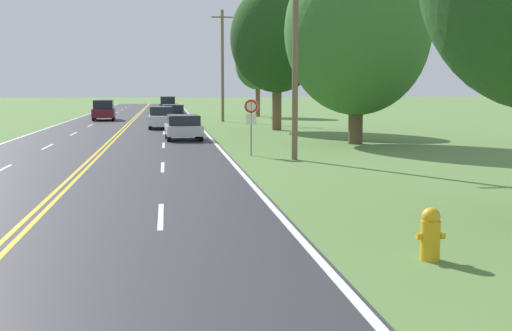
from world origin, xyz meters
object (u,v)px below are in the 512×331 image
at_px(traffic_sign, 251,113).
at_px(car_dark_grey_suv_distant, 168,104).
at_px(car_black_sedan_mid_far, 173,114).
at_px(fire_hydrant, 430,234).
at_px(tree_right_cluster, 277,38).
at_px(car_white_sedan_mid_near, 161,117).
at_px(car_maroon_van_receding, 104,110).
at_px(tree_left_verge, 357,31).
at_px(tree_behind_sign, 258,63).
at_px(car_silver_hatchback_approaching, 183,126).

bearing_deg(traffic_sign, car_dark_grey_suv_distant, 93.85).
relative_size(car_black_sedan_mid_far, car_dark_grey_suv_distant, 1.15).
xyz_separation_m(fire_hydrant, tree_right_cluster, (3.13, 33.15, 5.71)).
bearing_deg(car_white_sedan_mid_near, car_black_sedan_mid_far, 172.16).
bearing_deg(fire_hydrant, tree_right_cluster, 84.60).
distance_m(fire_hydrant, traffic_sign, 16.96).
xyz_separation_m(car_black_sedan_mid_far, car_maroon_van_receding, (-6.07, 5.81, 0.15)).
relative_size(traffic_sign, tree_right_cluster, 0.24).
bearing_deg(tree_right_cluster, car_dark_grey_suv_distant, 102.32).
distance_m(car_black_sedan_mid_far, car_dark_grey_suv_distant, 23.61).
bearing_deg(tree_left_verge, car_white_sedan_mid_near, 125.21).
height_order(tree_behind_sign, tree_right_cluster, tree_right_cluster).
relative_size(fire_hydrant, tree_behind_sign, 0.11).
relative_size(tree_right_cluster, car_maroon_van_receding, 2.13).
bearing_deg(car_maroon_van_receding, tree_left_verge, -152.93).
relative_size(traffic_sign, tree_behind_sign, 0.30).
height_order(tree_behind_sign, car_silver_hatchback_approaching, tree_behind_sign).
bearing_deg(fire_hydrant, car_black_sedan_mid_far, 95.04).
bearing_deg(car_silver_hatchback_approaching, tree_right_cluster, 136.47).
xyz_separation_m(tree_right_cluster, car_white_sedan_mid_near, (-7.81, 2.92, -5.38)).
height_order(fire_hydrant, tree_left_verge, tree_left_verge).
height_order(tree_right_cluster, car_white_sedan_mid_near, tree_right_cluster).
bearing_deg(car_silver_hatchback_approaching, tree_left_verge, 64.53).
distance_m(traffic_sign, tree_behind_sign, 37.58).
bearing_deg(car_maroon_van_receding, car_white_sedan_mid_near, -160.09).
bearing_deg(car_dark_grey_suv_distant, car_black_sedan_mid_far, 1.56).
xyz_separation_m(traffic_sign, car_maroon_van_receding, (-9.06, 31.64, -0.87)).
relative_size(car_silver_hatchback_approaching, car_black_sedan_mid_far, 0.76).
distance_m(fire_hydrant, tree_behind_sign, 54.31).
relative_size(traffic_sign, tree_left_verge, 0.24).
relative_size(fire_hydrant, traffic_sign, 0.37).
height_order(fire_hydrant, car_white_sedan_mid_near, car_white_sedan_mid_near).
relative_size(tree_left_verge, tree_right_cluster, 1.02).
height_order(traffic_sign, car_silver_hatchback_approaching, traffic_sign).
bearing_deg(car_maroon_van_receding, tree_right_cluster, -142.43).
relative_size(tree_left_verge, car_maroon_van_receding, 2.17).
distance_m(tree_right_cluster, car_dark_grey_suv_distant, 34.35).
bearing_deg(car_white_sedan_mid_near, car_maroon_van_receding, -157.52).
height_order(traffic_sign, car_black_sedan_mid_far, traffic_sign).
xyz_separation_m(car_silver_hatchback_approaching, car_dark_grey_suv_distant, (-0.70, 40.73, 0.23)).
distance_m(car_silver_hatchback_approaching, car_dark_grey_suv_distant, 40.73).
distance_m(tree_left_verge, tree_right_cluster, 11.43).
bearing_deg(car_dark_grey_suv_distant, car_maroon_van_receding, -17.10).
relative_size(tree_right_cluster, car_white_sedan_mid_near, 2.35).
distance_m(tree_behind_sign, car_dark_grey_suv_distant, 15.89).
bearing_deg(car_silver_hatchback_approaching, tree_behind_sign, 161.20).
xyz_separation_m(car_silver_hatchback_approaching, car_maroon_van_receding, (-6.43, 22.92, 0.18)).
bearing_deg(fire_hydrant, car_maroon_van_receding, 101.46).
xyz_separation_m(tree_right_cluster, car_silver_hatchback_approaching, (-6.54, -7.55, -5.41)).
bearing_deg(car_maroon_van_receding, car_silver_hatchback_approaching, -166.91).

